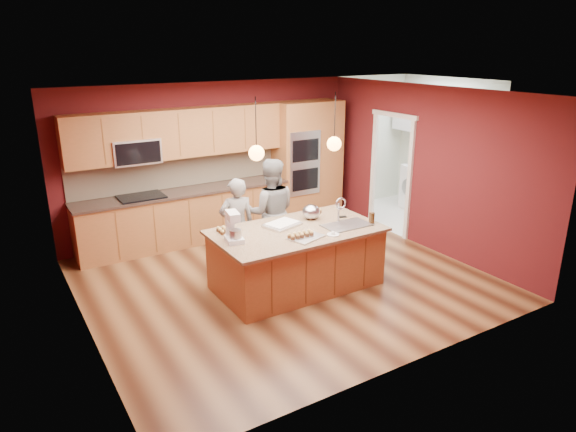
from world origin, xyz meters
TOP-DOWN VIEW (x-y plane):
  - floor at (0.00, 0.00)m, footprint 5.50×5.50m
  - ceiling at (0.00, 0.00)m, footprint 5.50×5.50m
  - wall_back at (0.00, 2.50)m, footprint 5.50×0.00m
  - wall_front at (0.00, -2.50)m, footprint 5.50×0.00m
  - wall_left at (-2.75, 0.00)m, footprint 0.00×5.00m
  - wall_right at (2.75, 0.00)m, footprint 0.00×5.00m
  - cabinet_run at (-0.68, 2.25)m, footprint 3.74×0.64m
  - oven_column at (1.85, 2.19)m, footprint 1.30×0.62m
  - doorway_trim at (2.73, 0.80)m, footprint 0.08×1.11m
  - laundry_room at (4.35, 1.20)m, footprint 2.60×2.70m
  - pendant_left at (-0.55, -0.25)m, footprint 0.20×0.20m
  - pendant_right at (0.66, -0.25)m, footprint 0.20×0.20m
  - island at (0.07, -0.25)m, footprint 2.34×1.31m
  - person_left at (-0.43, 0.66)m, footprint 0.59×0.45m
  - person_right at (0.15, 0.66)m, footprint 1.01×0.92m
  - stand_mixer at (-0.89, -0.21)m, footprint 0.26×0.32m
  - sheet_cake at (-0.04, -0.02)m, footprint 0.58×0.49m
  - cooling_rack at (-0.01, -0.60)m, footprint 0.52×0.44m
  - mixing_bowl at (0.48, 0.02)m, footprint 0.26×0.26m
  - plate at (0.35, -0.70)m, footprint 0.17×0.17m
  - tumbler at (1.12, -0.59)m, footprint 0.08×0.08m
  - phone at (0.92, -0.16)m, footprint 0.15×0.11m
  - cupcakes_left at (-0.83, 0.17)m, footprint 0.22×0.22m
  - cupcakes_rack at (-0.08, -0.56)m, footprint 0.37×0.15m
  - cupcakes_right at (0.70, 0.26)m, footprint 0.16×0.23m
  - washer at (4.20, 0.83)m, footprint 0.65×0.66m
  - dryer at (4.18, 1.49)m, footprint 0.70×0.72m

SIDE VIEW (x-z plane):
  - floor at x=0.00m, z-range 0.00..0.00m
  - island at x=0.07m, z-range -0.18..1.06m
  - washer at x=4.20m, z-range 0.00..0.89m
  - dryer at x=4.18m, z-range 0.00..0.92m
  - person_left at x=-0.43m, z-range 0.00..1.46m
  - person_right at x=0.15m, z-range 0.00..1.68m
  - phone at x=0.92m, z-range 0.86..0.87m
  - plate at x=0.35m, z-range 0.86..0.88m
  - cooling_rack at x=-0.01m, z-range 0.86..0.88m
  - sheet_cake at x=-0.04m, z-range 0.86..0.91m
  - cupcakes_left at x=-0.83m, z-range 0.86..0.93m
  - cupcakes_right at x=0.70m, z-range 0.86..0.93m
  - cupcakes_rack at x=-0.08m, z-range 0.88..0.95m
  - tumbler at x=1.12m, z-range 0.86..1.02m
  - mixing_bowl at x=0.48m, z-range 0.85..1.08m
  - cabinet_run at x=-0.68m, z-range -0.17..2.13m
  - stand_mixer at x=-0.89m, z-range 0.83..1.24m
  - doorway_trim at x=2.73m, z-range -0.05..2.15m
  - oven_column at x=1.85m, z-range 0.00..2.30m
  - wall_back at x=0.00m, z-range -1.40..4.10m
  - wall_front at x=0.00m, z-range -1.40..4.10m
  - wall_left at x=-2.75m, z-range -1.15..3.85m
  - wall_right at x=2.75m, z-range -1.15..3.85m
  - laundry_room at x=4.35m, z-range 0.60..3.30m
  - pendant_left at x=-0.55m, z-range 1.60..2.40m
  - pendant_right at x=0.66m, z-range 1.60..2.40m
  - ceiling at x=0.00m, z-range 2.70..2.70m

